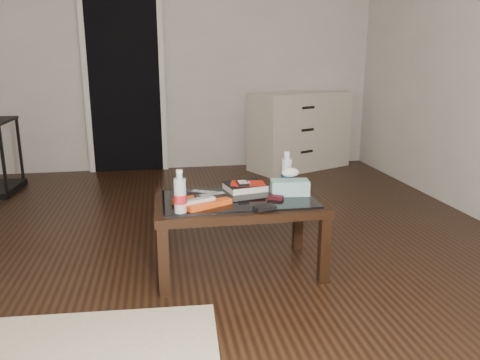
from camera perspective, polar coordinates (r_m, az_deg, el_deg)
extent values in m
plane|color=black|center=(3.33, -8.49, -8.16)|extent=(5.00, 5.00, 0.00)
plane|color=silver|center=(5.57, -9.82, 15.11)|extent=(5.00, 0.00, 5.00)
cube|color=black|center=(5.56, -13.87, 11.29)|extent=(0.80, 0.05, 2.00)
cube|color=silver|center=(5.57, -18.27, 11.00)|extent=(0.06, 0.04, 2.04)
cube|color=silver|center=(5.52, -9.45, 11.49)|extent=(0.06, 0.04, 2.04)
cube|color=black|center=(2.63, -9.28, -9.80)|extent=(0.06, 0.06, 0.40)
cube|color=black|center=(2.78, 10.22, -8.42)|extent=(0.06, 0.06, 0.40)
cube|color=black|center=(3.11, -9.44, -5.88)|extent=(0.06, 0.06, 0.40)
cube|color=black|center=(3.24, 7.09, -4.93)|extent=(0.06, 0.06, 0.40)
cube|color=black|center=(2.83, -0.19, -2.94)|extent=(1.00, 0.60, 0.05)
cube|color=black|center=(2.82, -0.19, -2.34)|extent=(0.90, 0.50, 0.01)
cube|color=beige|center=(5.61, 7.30, 5.97)|extent=(1.30, 0.95, 0.90)
cylinder|color=black|center=(5.40, 8.04, 3.46)|extent=(0.18, 0.11, 0.04)
cylinder|color=black|center=(5.36, 8.14, 6.08)|extent=(0.18, 0.11, 0.04)
cylinder|color=black|center=(5.33, 8.23, 8.74)|extent=(0.18, 0.11, 0.04)
cube|color=black|center=(4.83, -26.89, 1.92)|extent=(0.03, 0.03, 0.70)
cube|color=black|center=(5.36, -25.23, 3.21)|extent=(0.03, 0.03, 0.70)
cube|color=#D44914|center=(2.71, -4.65, -2.62)|extent=(0.35, 0.32, 0.03)
cube|color=silver|center=(2.65, -5.14, -2.44)|extent=(0.20, 0.13, 0.02)
cube|color=black|center=(2.73, -3.45, -1.88)|extent=(0.21, 0.10, 0.02)
cube|color=black|center=(2.79, -4.38, -1.57)|extent=(0.20, 0.13, 0.02)
cube|color=black|center=(2.99, 0.63, -0.79)|extent=(0.29, 0.25, 0.05)
cube|color=red|center=(2.97, 0.72, -0.37)|extent=(0.21, 0.17, 0.01)
cube|color=black|center=(2.92, 0.32, -0.37)|extent=(0.07, 0.11, 0.02)
cube|color=black|center=(2.80, 4.35, -2.13)|extent=(0.10, 0.09, 0.02)
cube|color=black|center=(2.61, 3.01, -3.37)|extent=(0.14, 0.10, 0.02)
cylinder|color=#B3BCBE|center=(2.55, -7.34, -1.37)|extent=(0.08, 0.08, 0.24)
cylinder|color=silver|center=(3.03, 5.69, 1.23)|extent=(0.08, 0.08, 0.24)
cube|color=teal|center=(2.90, 6.09, -0.89)|extent=(0.24, 0.15, 0.09)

